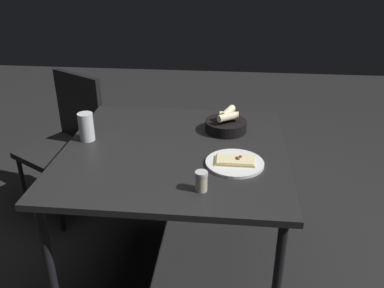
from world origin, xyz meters
TOP-DOWN VIEW (x-y plane):
  - ground at (0.00, 0.00)m, footprint 8.00×8.00m
  - dining_table at (0.00, 0.00)m, footprint 1.11×1.09m
  - pizza_plate at (-0.30, 0.13)m, footprint 0.27×0.27m
  - bread_basket at (-0.25, -0.24)m, footprint 0.22×0.22m
  - beer_glass at (0.46, -0.06)m, footprint 0.08×0.08m
  - pepper_shaker at (-0.16, 0.36)m, footprint 0.05×0.05m
  - chair_near at (0.79, -0.56)m, footprint 0.60×0.60m

SIDE VIEW (x-z plane):
  - ground at x=0.00m, z-range 0.00..0.00m
  - chair_near at x=0.79m, z-range 0.06..0.97m
  - dining_table at x=0.00m, z-range 0.31..1.05m
  - pizza_plate at x=-0.30m, z-range 0.73..0.77m
  - pepper_shaker at x=-0.16m, z-range 0.74..0.82m
  - bread_basket at x=-0.25m, z-range 0.72..0.84m
  - beer_glass at x=0.46m, z-range 0.73..0.88m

